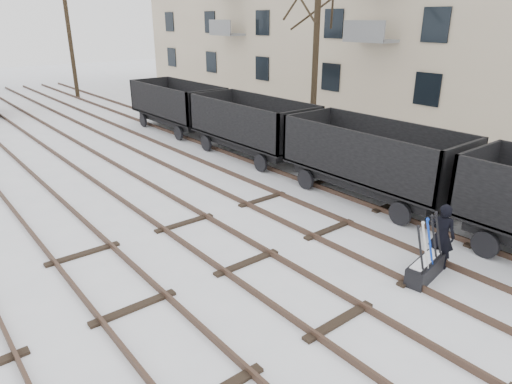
% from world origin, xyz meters
% --- Properties ---
extents(ground, '(120.00, 120.00, 0.00)m').
position_xyz_m(ground, '(0.00, 0.00, 0.00)').
color(ground, white).
rests_on(ground, ground).
extents(tracks, '(13.90, 52.00, 0.16)m').
position_xyz_m(tracks, '(-0.00, 13.67, 0.07)').
color(tracks, black).
rests_on(tracks, ground).
extents(ground_frame, '(1.35, 0.62, 1.49)m').
position_xyz_m(ground_frame, '(2.80, -0.14, 0.28)').
color(ground_frame, black).
rests_on(ground_frame, ground).
extents(worker, '(0.55, 0.69, 1.65)m').
position_xyz_m(worker, '(3.55, -0.04, 0.83)').
color(worker, black).
rests_on(worker, ground).
extents(freight_wagon_b, '(2.44, 6.09, 2.49)m').
position_xyz_m(freight_wagon_b, '(6.00, 3.93, 0.95)').
color(freight_wagon_b, black).
rests_on(freight_wagon_b, ground).
extents(freight_wagon_c, '(2.44, 6.09, 2.49)m').
position_xyz_m(freight_wagon_c, '(6.00, 10.33, 0.95)').
color(freight_wagon_c, black).
rests_on(freight_wagon_c, ground).
extents(freight_wagon_d, '(2.44, 6.09, 2.49)m').
position_xyz_m(freight_wagon_d, '(6.00, 16.73, 0.95)').
color(freight_wagon_d, black).
rests_on(freight_wagon_d, ground).
extents(tree_near, '(0.30, 0.30, 8.62)m').
position_xyz_m(tree_near, '(10.67, 11.21, 4.31)').
color(tree_near, black).
rests_on(tree_near, ground).
extents(tree_far_right, '(0.30, 0.30, 9.39)m').
position_xyz_m(tree_far_right, '(5.53, 31.24, 4.69)').
color(tree_far_right, black).
rests_on(tree_far_right, ground).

